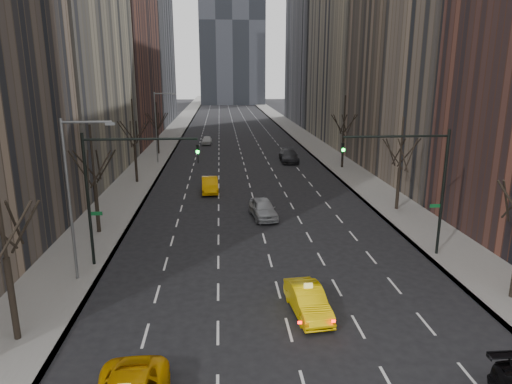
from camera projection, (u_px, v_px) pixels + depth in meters
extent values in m
cube|color=slate|center=(170.00, 137.00, 83.67)|extent=(4.50, 320.00, 0.15)
cube|color=slate|center=(302.00, 136.00, 85.51)|extent=(4.50, 320.00, 0.15)
cube|color=brown|center=(103.00, 6.00, 73.60)|extent=(14.00, 28.00, 44.00)
cylinder|color=black|center=(12.00, 299.00, 19.51)|extent=(0.28, 0.28, 3.78)
cylinder|color=black|center=(15.00, 223.00, 19.56)|extent=(0.42, 1.80, 2.52)
cylinder|color=black|center=(25.00, 227.00, 19.07)|extent=(1.74, 0.72, 2.52)
cylinder|color=black|center=(13.00, 234.00, 18.25)|extent=(1.46, 1.25, 2.52)
cylinder|color=black|center=(97.00, 208.00, 33.05)|extent=(0.28, 0.28, 3.57)
cylinder|color=black|center=(92.00, 155.00, 32.06)|extent=(0.16, 0.16, 4.25)
cylinder|color=black|center=(99.00, 165.00, 33.12)|extent=(0.42, 1.80, 2.52)
cylinder|color=black|center=(106.00, 166.00, 32.64)|extent=(1.74, 0.72, 2.52)
cylinder|color=black|center=(101.00, 169.00, 31.81)|extent=(1.46, 1.25, 2.52)
cylinder|color=black|center=(88.00, 170.00, 31.46)|extent=(0.42, 1.80, 2.52)
cylinder|color=black|center=(80.00, 168.00, 31.95)|extent=(1.74, 0.72, 2.52)
cylinder|color=black|center=(86.00, 166.00, 32.77)|extent=(1.46, 1.25, 2.52)
cylinder|color=black|center=(136.00, 163.00, 48.43)|extent=(0.28, 0.28, 3.99)
cylinder|color=black|center=(133.00, 122.00, 47.33)|extent=(0.16, 0.16, 4.75)
cylinder|color=black|center=(137.00, 132.00, 48.45)|extent=(0.42, 1.80, 2.52)
cylinder|color=black|center=(142.00, 133.00, 47.97)|extent=(1.74, 0.72, 2.52)
cylinder|color=black|center=(139.00, 134.00, 47.14)|extent=(1.46, 1.25, 2.52)
cylinder|color=black|center=(131.00, 134.00, 46.79)|extent=(0.42, 1.80, 2.52)
cylinder|color=black|center=(125.00, 133.00, 47.28)|extent=(1.74, 0.72, 2.52)
cylinder|color=black|center=(128.00, 132.00, 48.11)|extent=(1.46, 1.25, 2.52)
cylinder|color=black|center=(158.00, 142.00, 65.88)|extent=(0.28, 0.28, 3.36)
cylinder|color=black|center=(157.00, 116.00, 64.95)|extent=(0.16, 0.16, 4.00)
cylinder|color=black|center=(159.00, 121.00, 65.98)|extent=(0.42, 1.80, 2.52)
cylinder|color=black|center=(163.00, 121.00, 65.49)|extent=(1.74, 0.72, 2.52)
cylinder|color=black|center=(161.00, 122.00, 64.66)|extent=(1.46, 1.25, 2.52)
cylinder|color=black|center=(155.00, 122.00, 64.32)|extent=(0.42, 1.80, 2.52)
cylinder|color=black|center=(151.00, 122.00, 64.80)|extent=(1.74, 0.72, 2.52)
cylinder|color=black|center=(153.00, 121.00, 65.63)|extent=(1.46, 1.25, 2.52)
cylinder|color=black|center=(506.00, 201.00, 22.95)|extent=(1.46, 1.25, 2.52)
cylinder|color=black|center=(398.00, 188.00, 38.71)|extent=(0.28, 0.28, 3.57)
cylinder|color=black|center=(402.00, 143.00, 37.73)|extent=(0.16, 0.16, 4.25)
cylinder|color=black|center=(399.00, 152.00, 38.78)|extent=(0.42, 1.80, 2.52)
cylinder|color=black|center=(409.00, 153.00, 38.30)|extent=(1.74, 0.72, 2.52)
cylinder|color=black|center=(411.00, 154.00, 37.47)|extent=(1.46, 1.25, 2.52)
cylinder|color=black|center=(403.00, 155.00, 37.13)|extent=(0.42, 1.80, 2.52)
cylinder|color=black|center=(393.00, 154.00, 37.61)|extent=(1.74, 0.72, 2.52)
cylinder|color=black|center=(391.00, 152.00, 38.44)|extent=(1.46, 1.25, 2.52)
cylinder|color=black|center=(343.00, 151.00, 56.03)|extent=(0.28, 0.28, 3.99)
cylinder|color=black|center=(344.00, 115.00, 54.93)|extent=(0.16, 0.16, 4.75)
cylinder|color=black|center=(343.00, 124.00, 56.04)|extent=(0.42, 1.80, 2.52)
cylinder|color=black|center=(350.00, 125.00, 55.56)|extent=(1.74, 0.72, 2.52)
cylinder|color=black|center=(351.00, 125.00, 54.73)|extent=(1.46, 1.25, 2.52)
cylinder|color=black|center=(345.00, 126.00, 54.39)|extent=(0.42, 1.80, 2.52)
cylinder|color=black|center=(338.00, 125.00, 54.87)|extent=(1.74, 0.72, 2.52)
cylinder|color=black|center=(338.00, 124.00, 55.70)|extent=(1.46, 1.25, 2.52)
cylinder|color=black|center=(88.00, 201.00, 26.79)|extent=(0.18, 0.18, 8.00)
cylinder|color=black|center=(140.00, 139.00, 26.13)|extent=(6.50, 0.14, 0.14)
imported|color=black|center=(198.00, 154.00, 26.60)|extent=(0.18, 0.22, 1.10)
sphere|color=#0CFF33|center=(198.00, 152.00, 26.39)|extent=(0.20, 0.20, 0.20)
cube|color=#0C5926|center=(96.00, 214.00, 27.02)|extent=(0.70, 0.04, 0.22)
cylinder|color=black|center=(443.00, 193.00, 28.42)|extent=(0.18, 0.18, 8.00)
cylinder|color=black|center=(396.00, 136.00, 27.27)|extent=(6.50, 0.14, 0.14)
imported|color=black|center=(342.00, 152.00, 27.25)|extent=(0.18, 0.22, 1.10)
sphere|color=#0CFF33|center=(343.00, 150.00, 27.04)|extent=(0.20, 0.20, 0.20)
cube|color=#0C5926|center=(435.00, 206.00, 28.59)|extent=(0.70, 0.04, 0.22)
cylinder|color=slate|center=(70.00, 202.00, 24.71)|extent=(0.16, 0.16, 9.00)
cylinder|color=slate|center=(87.00, 122.00, 23.72)|extent=(2.60, 0.14, 0.14)
cube|color=slate|center=(110.00, 124.00, 23.84)|extent=(0.50, 0.22, 0.15)
cylinder|color=slate|center=(156.00, 128.00, 58.48)|extent=(0.16, 0.16, 9.00)
cylinder|color=slate|center=(165.00, 94.00, 57.49)|extent=(2.60, 0.14, 0.14)
cube|color=slate|center=(174.00, 94.00, 57.61)|extent=(0.50, 0.22, 0.15)
imported|color=yellow|center=(308.00, 301.00, 22.18)|extent=(1.90, 4.30, 1.37)
imported|color=#9A9DA2|center=(263.00, 208.00, 37.03)|extent=(2.36, 4.71, 1.54)
imported|color=#EA9E04|center=(210.00, 185.00, 45.04)|extent=(1.76, 4.55, 1.48)
imported|color=#2A2A2E|center=(289.00, 156.00, 60.61)|extent=(2.41, 5.64, 1.62)
imported|color=silver|center=(207.00, 140.00, 75.72)|extent=(1.74, 4.00, 1.34)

